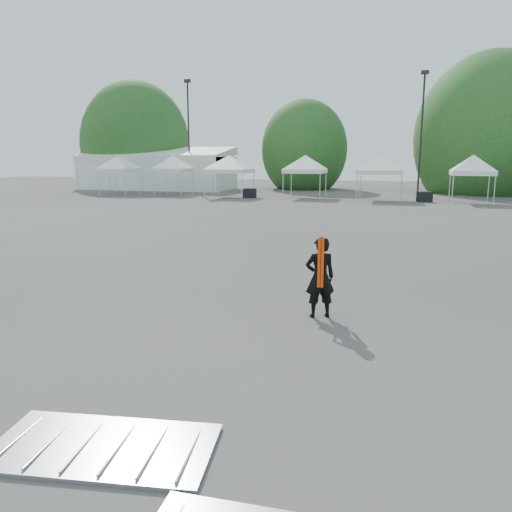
# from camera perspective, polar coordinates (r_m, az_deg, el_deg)

# --- Properties ---
(ground) EXTENTS (120.00, 120.00, 0.00)m
(ground) POSITION_cam_1_polar(r_m,az_deg,el_deg) (11.45, 5.69, -4.80)
(ground) COLOR #474442
(ground) RESTS_ON ground
(marquee) EXTENTS (15.00, 6.25, 4.23)m
(marquee) POSITION_cam_1_polar(r_m,az_deg,el_deg) (51.76, -11.24, 9.68)
(marquee) COLOR white
(marquee) RESTS_ON ground
(light_pole_west) EXTENTS (0.60, 0.25, 10.30)m
(light_pole_west) POSITION_cam_1_polar(r_m,az_deg,el_deg) (49.17, -7.71, 14.16)
(light_pole_west) COLOR black
(light_pole_west) RESTS_ON ground
(light_pole_east) EXTENTS (0.60, 0.25, 9.80)m
(light_pole_east) POSITION_cam_1_polar(r_m,az_deg,el_deg) (42.90, 18.40, 13.81)
(light_pole_east) COLOR black
(light_pole_east) RESTS_ON ground
(tree_far_w) EXTENTS (4.80, 4.80, 7.30)m
(tree_far_w) POSITION_cam_1_polar(r_m,az_deg,el_deg) (56.32, -13.58, 12.31)
(tree_far_w) COLOR #382314
(tree_far_w) RESTS_ON ground
(tree_mid_w) EXTENTS (4.16, 4.16, 6.33)m
(tree_mid_w) POSITION_cam_1_polar(r_m,az_deg,el_deg) (51.81, 5.55, 12.01)
(tree_mid_w) COLOR #382314
(tree_mid_w) RESTS_ON ground
(tree_mid_e) EXTENTS (5.12, 5.12, 7.79)m
(tree_mid_e) POSITION_cam_1_polar(r_m,az_deg,el_deg) (50.33, 25.13, 12.09)
(tree_mid_e) COLOR #382314
(tree_mid_e) RESTS_ON ground
(tent_a) EXTENTS (3.82, 3.82, 3.88)m
(tent_a) POSITION_cam_1_polar(r_m,az_deg,el_deg) (45.03, -15.44, 10.69)
(tent_a) COLOR silver
(tent_a) RESTS_ON ground
(tent_b) EXTENTS (3.76, 3.76, 3.88)m
(tent_b) POSITION_cam_1_polar(r_m,az_deg,el_deg) (43.74, -9.46, 10.93)
(tent_b) COLOR silver
(tent_b) RESTS_ON ground
(tent_c) EXTENTS (4.67, 4.67, 3.88)m
(tent_c) POSITION_cam_1_polar(r_m,az_deg,el_deg) (40.61, -3.06, 11.06)
(tent_c) COLOR silver
(tent_c) RESTS_ON ground
(tent_d) EXTENTS (4.35, 4.35, 3.88)m
(tent_d) POSITION_cam_1_polar(r_m,az_deg,el_deg) (40.05, 5.67, 11.02)
(tent_d) COLOR silver
(tent_d) RESTS_ON ground
(tent_e) EXTENTS (4.67, 4.67, 3.88)m
(tent_e) POSITION_cam_1_polar(r_m,az_deg,el_deg) (38.54, 14.10, 10.74)
(tent_e) COLOR silver
(tent_e) RESTS_ON ground
(tent_f) EXTENTS (3.99, 3.99, 3.88)m
(tent_f) POSITION_cam_1_polar(r_m,az_deg,el_deg) (38.19, 23.60, 10.15)
(tent_f) COLOR silver
(tent_f) RESTS_ON ground
(man) EXTENTS (0.70, 0.60, 1.63)m
(man) POSITION_cam_1_polar(r_m,az_deg,el_deg) (9.95, 7.32, -2.43)
(man) COLOR black
(man) RESTS_ON ground
(barrier_left) EXTENTS (2.58, 1.57, 0.08)m
(barrier_left) POSITION_cam_1_polar(r_m,az_deg,el_deg) (6.08, -17.10, -20.09)
(barrier_left) COLOR #A0A2A7
(barrier_left) RESTS_ON ground
(crate_west) EXTENTS (0.94, 0.74, 0.73)m
(crate_west) POSITION_cam_1_polar(r_m,az_deg,el_deg) (39.86, -0.73, 7.19)
(crate_west) COLOR black
(crate_west) RESTS_ON ground
(crate_mid) EXTENTS (1.15, 1.02, 0.74)m
(crate_mid) POSITION_cam_1_polar(r_m,az_deg,el_deg) (38.07, 18.70, 6.43)
(crate_mid) COLOR black
(crate_mid) RESTS_ON ground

